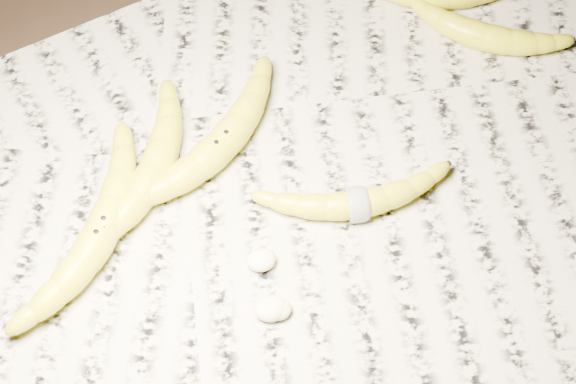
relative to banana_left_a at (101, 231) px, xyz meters
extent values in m
plane|color=black|center=(0.20, 0.00, -0.03)|extent=(3.00, 3.00, 0.00)
cube|color=#B6AF9C|center=(0.20, 0.02, -0.02)|extent=(0.90, 0.70, 0.01)
torus|color=white|center=(0.28, -0.02, 0.00)|extent=(0.01, 0.04, 0.04)
ellipsoid|color=#FCF3C3|center=(0.16, -0.12, -0.01)|extent=(0.03, 0.03, 0.02)
ellipsoid|color=#FCF3C3|center=(0.17, -0.12, -0.01)|extent=(0.03, 0.02, 0.02)
ellipsoid|color=#FCF3C3|center=(0.17, -0.06, -0.01)|extent=(0.03, 0.03, 0.02)
camera|label=1|loc=(0.12, -0.43, 0.78)|focal=50.00mm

